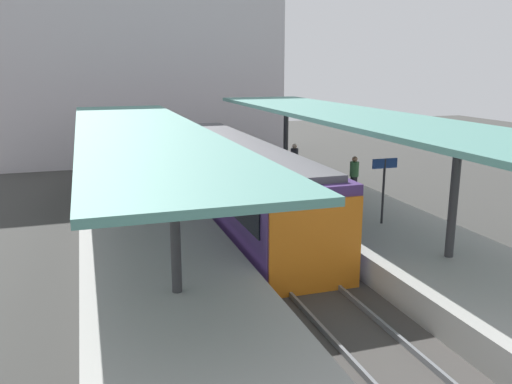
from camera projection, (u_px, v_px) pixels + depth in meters
ground_plane at (263, 248)px, 18.37m from camera, size 80.00×80.00×0.00m
platform_left at (152, 246)px, 17.11m from camera, size 4.40×28.00×1.00m
platform_right at (361, 225)px, 19.40m from camera, size 4.40×28.00×1.00m
track_ballast at (263, 246)px, 18.35m from camera, size 3.20×28.00×0.20m
rail_near_side at (243, 243)px, 18.09m from camera, size 0.08×28.00×0.14m
rail_far_side at (282, 239)px, 18.53m from camera, size 0.08×28.00×0.14m
commuter_train at (238, 182)px, 20.82m from camera, size 2.78×14.95×3.10m
canopy_left at (142, 132)px, 17.59m from camera, size 4.18×21.00×3.13m
canopy_right at (347, 116)px, 19.80m from camera, size 4.18×21.00×3.47m
platform_bench at (319, 181)px, 22.19m from camera, size 1.40×0.41×0.86m
platform_sign at (384, 176)px, 17.48m from camera, size 0.90×0.08×2.21m
litter_bin at (312, 176)px, 23.42m from camera, size 0.44×0.44×0.80m
passenger_near_bench at (354, 176)px, 21.15m from camera, size 0.36×0.36×1.67m
passenger_mid_platform at (294, 161)px, 24.44m from camera, size 0.36×0.36×1.68m
station_building_backdrop at (141, 76)px, 35.06m from camera, size 18.00×6.00×11.00m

